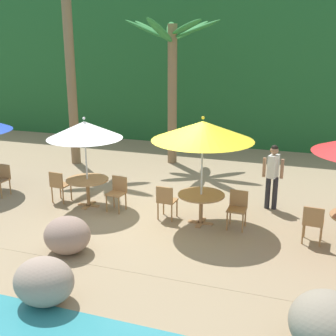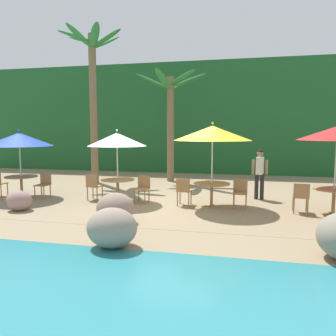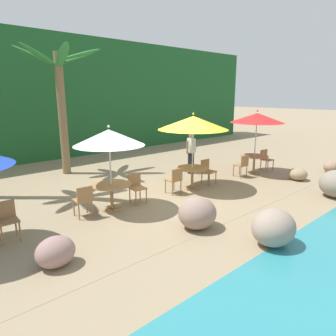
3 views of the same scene
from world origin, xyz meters
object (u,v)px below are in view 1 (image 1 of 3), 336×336
Objects in this scene: chair_blue_seaward at (2,178)px; chair_white_seaward at (118,191)px; chair_yellow_inland at (166,200)px; palm_tree_second at (172,63)px; waiter_in_white at (273,172)px; chair_white_inland at (59,184)px; umbrella_yellow at (203,131)px; umbrella_white at (84,130)px; chair_yellow_seaward at (238,206)px; dining_table_white at (88,184)px; palm_tree_nearest at (68,33)px; dining_table_yellow at (201,199)px; chair_red_inland at (313,222)px.

chair_white_seaward is at bearing 0.69° from chair_blue_seaward.
chair_white_seaward and chair_yellow_inland have the same top height.
palm_tree_second is 2.89× the size of waiter_in_white.
umbrella_yellow is at bearing -1.85° from chair_white_inland.
waiter_in_white is (4.56, 1.34, -1.05)m from umbrella_white.
chair_blue_seaward is 1.00× the size of chair_yellow_seaward.
chair_blue_seaward is 0.51× the size of waiter_in_white.
chair_yellow_inland is at bearing -5.06° from dining_table_white.
chair_white_seaward is 1.40m from chair_yellow_inland.
chair_yellow_inland is at bearing -3.22° from chair_white_inland.
chair_white_seaward is at bearing -46.72° from palm_tree_nearest.
chair_yellow_seaward is at bearing -1.06° from umbrella_white.
chair_blue_seaward reaches higher than dining_table_yellow.
waiter_in_white is (3.81, -3.39, -2.47)m from palm_tree_second.
dining_table_white is 2.25m from chair_yellow_inland.
chair_white_inland is at bearing 179.41° from chair_yellow_seaward.
chair_yellow_inland is 7.17m from palm_tree_nearest.
dining_table_yellow is at bearing -1.85° from chair_white_inland.
chair_white_inland is 0.79× the size of dining_table_yellow.
palm_tree_second is at bearing 115.54° from dining_table_yellow.
dining_table_white is at bearing 174.94° from chair_yellow_inland.
dining_table_yellow is (3.09, -0.15, 0.00)m from dining_table_white.
chair_white_seaward is 2.24m from dining_table_yellow.
chair_red_inland is 9.80m from palm_tree_nearest.
chair_yellow_seaward is 6.47m from palm_tree_second.
chair_red_inland is (8.30, -0.39, 0.00)m from chair_blue_seaward.
chair_yellow_inland is at bearing -73.30° from palm_tree_second.
umbrella_white is 2.15× the size of dining_table_yellow.
dining_table_yellow is at bearing -64.46° from palm_tree_second.
umbrella_yellow is (2.23, -0.16, 1.73)m from chair_white_seaward.
dining_table_white is at bearing -90.00° from umbrella_white.
waiter_in_white is at bearing -17.33° from palm_tree_nearest.
chair_white_inland is at bearing -108.74° from palm_tree_second.
umbrella_white is 2.72× the size of chair_yellow_seaward.
chair_white_inland is 0.13× the size of palm_tree_nearest.
umbrella_yellow is at bearing -4.15° from chair_white_seaward.
chair_blue_seaward is 1.00× the size of chair_red_inland.
chair_white_seaward reaches higher than dining_table_white.
dining_table_yellow is 6.11m from palm_tree_second.
palm_tree_second is at bearing 71.26° from chair_white_inland.
waiter_in_white is (7.26, 1.37, 0.47)m from chair_blue_seaward.
umbrella_white is 2.72× the size of chair_yellow_inland.
chair_white_seaward is at bearing 175.85° from dining_table_yellow.
waiter_in_white is (5.42, 1.36, 0.47)m from chair_white_inland.
palm_tree_second is (-4.85, 5.15, 2.94)m from chair_red_inland.
waiter_in_white is at bearing 45.30° from dining_table_yellow.
palm_tree_nearest is at bearing 124.87° from dining_table_white.
waiter_in_white is at bearing 66.14° from chair_yellow_seaward.
palm_tree_nearest reaches higher than palm_tree_second.
chair_white_inland and chair_yellow_seaward have the same top height.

